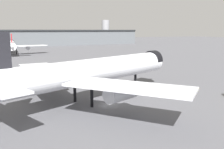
{
  "coord_description": "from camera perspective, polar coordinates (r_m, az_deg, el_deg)",
  "views": [
    {
      "loc": [
        -20.88,
        -46.56,
        15.66
      ],
      "look_at": [
        3.65,
        5.83,
        5.33
      ],
      "focal_mm": 39.83,
      "sensor_mm": 36.0,
      "label": 1
    }
  ],
  "objects": [
    {
      "name": "ground",
      "position": [
        53.38,
        -0.9,
        -6.94
      ],
      "size": [
        900.0,
        900.0,
        0.0
      ],
      "primitive_type": "plane",
      "color": "#56565B"
    },
    {
      "name": "airliner_near_gate",
      "position": [
        53.77,
        -5.06,
        0.61
      ],
      "size": [
        53.08,
        47.39,
        15.46
      ],
      "rotation": [
        0.0,
        0.0,
        0.38
      ],
      "color": "silver",
      "rests_on": "ground"
    },
    {
      "name": "airliner_far_taxiway",
      "position": [
        177.47,
        -22.0,
        6.28
      ],
      "size": [
        45.15,
        49.48,
        13.7
      ],
      "rotation": [
        0.0,
        0.0,
        1.52
      ],
      "color": "white",
      "rests_on": "ground"
    },
    {
      "name": "terminal_building",
      "position": [
        263.79,
        -18.23,
        8.02
      ],
      "size": [
        243.68,
        48.72,
        27.27
      ],
      "rotation": [
        0.0,
        0.0,
        0.09
      ],
      "color": "slate",
      "rests_on": "ground"
    }
  ]
}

